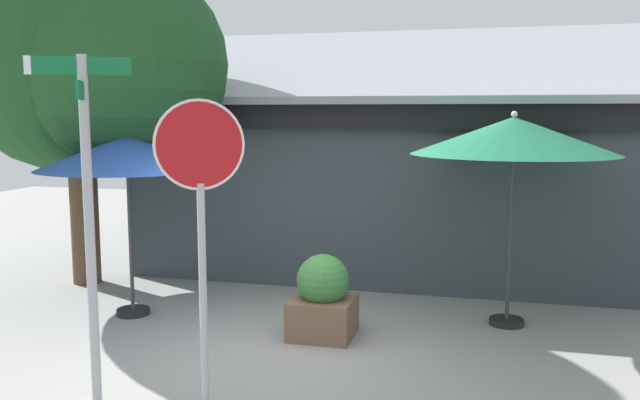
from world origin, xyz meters
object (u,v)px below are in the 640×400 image
Objects in this scene: street_sign_post at (88,198)px; stop_sign at (201,194)px; patio_umbrella_royal_blue_left at (127,153)px; patio_umbrella_forest_green_center at (514,137)px; shade_tree at (89,49)px; sidewalk_planter at (323,299)px.

stop_sign is (1.03, 0.17, 0.04)m from street_sign_post.
patio_umbrella_royal_blue_left is (-1.11, 2.58, 0.23)m from street_sign_post.
patio_umbrella_forest_green_center is (4.89, 0.81, 0.23)m from patio_umbrella_royal_blue_left.
street_sign_post is at bearing -170.52° from stop_sign.
shade_tree is (-1.29, 1.22, 1.49)m from patio_umbrella_royal_blue_left.
shade_tree is (-3.43, 3.63, 1.67)m from stop_sign.
patio_umbrella_royal_blue_left is at bearing 131.62° from stop_sign.
sidewalk_planter is at bearing -19.59° from shade_tree.
patio_umbrella_forest_green_center reaches higher than patio_umbrella_royal_blue_left.
patio_umbrella_royal_blue_left reaches higher than sidewalk_planter.
shade_tree is at bearing 176.19° from patio_umbrella_forest_green_center.
shade_tree reaches higher than sidewalk_planter.
patio_umbrella_royal_blue_left is at bearing -170.59° from patio_umbrella_forest_green_center.
patio_umbrella_royal_blue_left is at bearing 175.77° from sidewalk_planter.
street_sign_post is 4.81m from shade_tree.
sidewalk_planter is at bearing -155.23° from patio_umbrella_forest_green_center.
street_sign_post reaches higher than stop_sign.
shade_tree is at bearing 136.64° from patio_umbrella_royal_blue_left.
street_sign_post is 5.10m from patio_umbrella_forest_green_center.
sidewalk_planter is at bearing -4.23° from patio_umbrella_royal_blue_left.
shade_tree is 5.31m from sidewalk_planter.
sidewalk_planter is (-2.19, -1.01, -1.95)m from patio_umbrella_forest_green_center.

